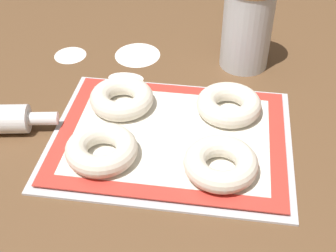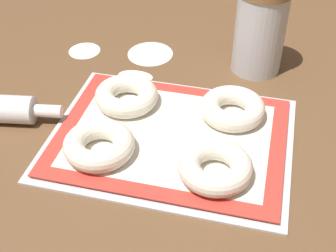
# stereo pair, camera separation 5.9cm
# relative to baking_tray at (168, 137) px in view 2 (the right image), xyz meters

# --- Properties ---
(ground_plane) EXTENTS (2.80, 2.80, 0.00)m
(ground_plane) POSITION_rel_baking_tray_xyz_m (0.00, 0.02, -0.00)
(ground_plane) COLOR brown
(baking_tray) EXTENTS (0.41, 0.32, 0.01)m
(baking_tray) POSITION_rel_baking_tray_xyz_m (0.00, 0.00, 0.00)
(baking_tray) COLOR silver
(baking_tray) RESTS_ON ground_plane
(baking_mat) EXTENTS (0.38, 0.29, 0.00)m
(baking_mat) POSITION_rel_baking_tray_xyz_m (-0.00, -0.00, 0.01)
(baking_mat) COLOR red
(baking_mat) RESTS_ON baking_tray
(bagel_front_left) EXTENTS (0.12, 0.12, 0.04)m
(bagel_front_left) POSITION_rel_baking_tray_xyz_m (-0.10, -0.07, 0.02)
(bagel_front_left) COLOR silver
(bagel_front_left) RESTS_ON baking_mat
(bagel_front_right) EXTENTS (0.12, 0.12, 0.04)m
(bagel_front_right) POSITION_rel_baking_tray_xyz_m (0.09, -0.08, 0.02)
(bagel_front_right) COLOR silver
(bagel_front_right) RESTS_ON baking_mat
(bagel_back_left) EXTENTS (0.12, 0.12, 0.04)m
(bagel_back_left) POSITION_rel_baking_tray_xyz_m (-0.09, 0.07, 0.02)
(bagel_back_left) COLOR silver
(bagel_back_left) RESTS_ON baking_mat
(bagel_back_right) EXTENTS (0.12, 0.12, 0.04)m
(bagel_back_right) POSITION_rel_baking_tray_xyz_m (0.10, 0.07, 0.02)
(bagel_back_right) COLOR silver
(bagel_back_right) RESTS_ON baking_mat
(flour_canister) EXTENTS (0.10, 0.10, 0.18)m
(flour_canister) POSITION_rel_baking_tray_xyz_m (0.12, 0.26, 0.09)
(flour_canister) COLOR silver
(flour_canister) RESTS_ON ground_plane
(flour_patch_near) EXTENTS (0.10, 0.10, 0.00)m
(flour_patch_near) POSITION_rel_baking_tray_xyz_m (-0.11, 0.26, -0.00)
(flour_patch_near) COLOR white
(flour_patch_near) RESTS_ON ground_plane
(flour_patch_far) EXTENTS (0.07, 0.04, 0.00)m
(flour_patch_far) POSITION_rel_baking_tray_xyz_m (-0.11, 0.17, -0.00)
(flour_patch_far) COLOR white
(flour_patch_far) RESTS_ON ground_plane
(flour_patch_side) EXTENTS (0.07, 0.07, 0.00)m
(flour_patch_side) POSITION_rel_baking_tray_xyz_m (-0.25, 0.24, -0.00)
(flour_patch_side) COLOR white
(flour_patch_side) RESTS_ON ground_plane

